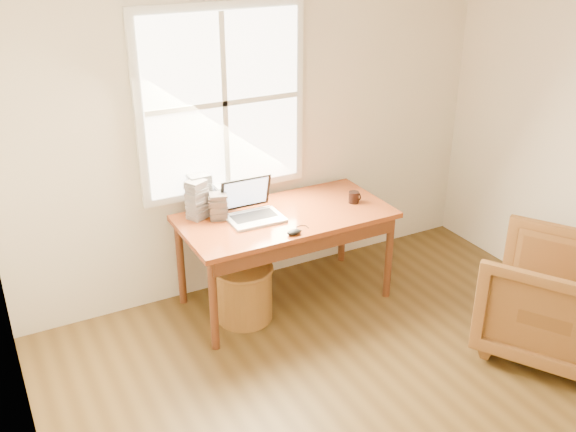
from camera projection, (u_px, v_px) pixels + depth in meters
name	position (u px, v px, depth m)	size (l,w,h in m)	color
room_shell	(430.00, 233.00, 3.28)	(4.04, 4.54, 2.64)	#513B1B
desk	(285.00, 217.00, 4.84)	(1.60, 0.80, 0.04)	brown
armchair	(551.00, 298.00, 4.41)	(0.86, 0.89, 0.81)	brown
wicker_stool	(244.00, 293.00, 4.83)	(0.42, 0.42, 0.42)	brown
laptop	(255.00, 203.00, 4.68)	(0.36, 0.38, 0.27)	silver
mouse	(294.00, 232.00, 4.52)	(0.11, 0.06, 0.04)	black
coffee_mug	(354.00, 197.00, 5.01)	(0.08, 0.08, 0.09)	black
cd_stack_a	(200.00, 193.00, 4.80)	(0.16, 0.14, 0.31)	#A9ADB4
cd_stack_b	(218.00, 206.00, 4.72)	(0.13, 0.11, 0.20)	#26262B
cd_stack_c	(197.00, 199.00, 4.71)	(0.13, 0.12, 0.30)	#A6A3B1
cd_stack_d	(225.00, 197.00, 4.90)	(0.15, 0.13, 0.19)	silver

